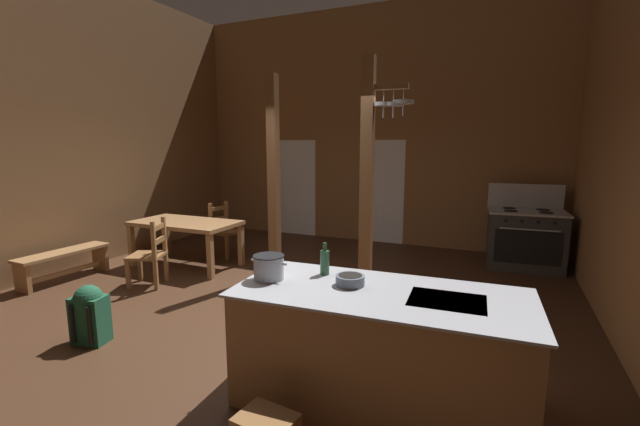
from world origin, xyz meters
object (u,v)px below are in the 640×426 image
object	(u,v)px
mixing_bowl_on_counter	(350,280)
bench_along_left_wall	(64,260)
kitchen_island	(379,348)
backpack	(90,312)
dining_table	(186,227)
ladderback_chair_by_post	(150,254)
ladderback_chair_near_window	(225,230)
stockpot_on_counter	(269,267)
stove_range	(525,238)
bottle_tall_on_counter	(325,262)

from	to	relation	value
mixing_bowl_on_counter	bench_along_left_wall	bearing A→B (deg)	169.02
kitchen_island	bench_along_left_wall	bearing A→B (deg)	169.08
kitchen_island	backpack	xyz separation A→B (m)	(-2.90, -0.21, -0.13)
dining_table	ladderback_chair_by_post	xyz separation A→B (m)	(0.20, -0.95, -0.20)
dining_table	ladderback_chair_near_window	world-z (taller)	ladderback_chair_near_window
dining_table	stockpot_on_counter	xyz separation A→B (m)	(2.97, -2.35, 0.34)
ladderback_chair_near_window	mixing_bowl_on_counter	size ratio (longest dim) A/B	4.25
kitchen_island	stockpot_on_counter	bearing A→B (deg)	-174.68
kitchen_island	stove_range	size ratio (longest dim) A/B	1.67
bench_along_left_wall	bottle_tall_on_counter	distance (m)	4.56
dining_table	ladderback_chair_by_post	size ratio (longest dim) A/B	1.79
stove_range	ladderback_chair_by_post	bearing A→B (deg)	-147.49
stove_range	ladderback_chair_near_window	bearing A→B (deg)	-164.53
ladderback_chair_by_post	stockpot_on_counter	world-z (taller)	stockpot_on_counter
ladderback_chair_near_window	bottle_tall_on_counter	bearing A→B (deg)	-41.97
stove_range	mixing_bowl_on_counter	bearing A→B (deg)	-108.06
dining_table	bottle_tall_on_counter	world-z (taller)	bottle_tall_on_counter
stove_range	dining_table	size ratio (longest dim) A/B	0.78
stove_range	bench_along_left_wall	xyz separation A→B (m)	(-6.15, -3.43, -0.18)
stove_range	ladderback_chair_by_post	xyz separation A→B (m)	(-4.82, -3.07, -0.03)
ladderback_chair_by_post	mixing_bowl_on_counter	size ratio (longest dim) A/B	4.25
stove_range	mixing_bowl_on_counter	world-z (taller)	stove_range
stove_range	bench_along_left_wall	distance (m)	7.04
bench_along_left_wall	mixing_bowl_on_counter	xyz separation A→B (m)	(4.73, -0.92, 0.63)
dining_table	bench_along_left_wall	distance (m)	1.75
kitchen_island	ladderback_chair_near_window	distance (m)	4.78
dining_table	backpack	distance (m)	2.67
dining_table	backpack	size ratio (longest dim) A/B	2.85
bottle_tall_on_counter	dining_table	bearing A→B (deg)	148.33
backpack	bottle_tall_on_counter	size ratio (longest dim) A/B	2.21
stove_range	bench_along_left_wall	world-z (taller)	stove_range
kitchen_island	stove_range	distance (m)	4.54
ladderback_chair_near_window	bottle_tall_on_counter	xyz separation A→B (m)	(3.15, -2.83, 0.55)
stove_range	dining_table	distance (m)	5.46
stove_range	backpack	distance (m)	6.14
bench_along_left_wall	stove_range	bearing A→B (deg)	29.14
dining_table	mixing_bowl_on_counter	xyz separation A→B (m)	(3.61, -2.22, 0.28)
ladderback_chair_by_post	bottle_tall_on_counter	distance (m)	3.36
ladderback_chair_near_window	ladderback_chair_by_post	bearing A→B (deg)	-89.07
bench_along_left_wall	bottle_tall_on_counter	world-z (taller)	bottle_tall_on_counter
dining_table	mixing_bowl_on_counter	bearing A→B (deg)	-31.60
kitchen_island	bench_along_left_wall	world-z (taller)	kitchen_island
stockpot_on_counter	stove_range	bearing A→B (deg)	65.23
backpack	mixing_bowl_on_counter	size ratio (longest dim) A/B	2.67
stove_range	mixing_bowl_on_counter	xyz separation A→B (m)	(-1.42, -4.35, 0.45)
dining_table	ladderback_chair_near_window	size ratio (longest dim) A/B	1.79
ladderback_chair_near_window	ladderback_chair_by_post	distance (m)	1.73
stove_range	bottle_tall_on_counter	world-z (taller)	stove_range
mixing_bowl_on_counter	bottle_tall_on_counter	xyz separation A→B (m)	(-0.29, 0.17, 0.07)
mixing_bowl_on_counter	stockpot_on_counter	bearing A→B (deg)	-168.90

